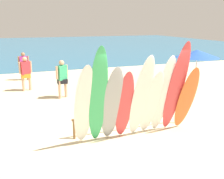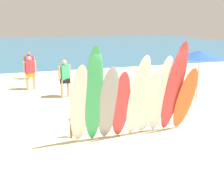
{
  "view_description": "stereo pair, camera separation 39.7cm",
  "coord_description": "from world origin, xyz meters",
  "px_view_note": "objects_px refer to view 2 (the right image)",
  "views": [
    {
      "loc": [
        -3.01,
        -6.64,
        3.22
      ],
      "look_at": [
        0.0,
        1.57,
        0.9
      ],
      "focal_mm": 40.98,
      "sensor_mm": 36.0,
      "label": 1
    },
    {
      "loc": [
        -2.63,
        -6.76,
        3.22
      ],
      "look_at": [
        0.0,
        1.57,
        0.9
      ],
      "focal_mm": 40.98,
      "sensor_mm": 36.0,
      "label": 2
    }
  ],
  "objects_px": {
    "surfboard_orange_8": "(185,100)",
    "beach_chair_red": "(177,97)",
    "beach_umbrella": "(200,54)",
    "surfboard_white_4": "(138,98)",
    "surfboard_green_1": "(94,97)",
    "beachgoer_strolling": "(30,71)",
    "surfboard_red_7": "(174,89)",
    "surfboard_rack": "(128,115)",
    "surfboard_white_6": "(161,96)",
    "surfboard_grey_2": "(108,104)",
    "surfboard_white_0": "(80,105)",
    "beachgoer_photographing": "(30,64)",
    "beachgoer_by_water": "(65,76)",
    "surfboard_white_5": "(149,103)",
    "surfboard_red_3": "(121,106)"
  },
  "relations": [
    {
      "from": "surfboard_white_0",
      "to": "surfboard_white_5",
      "type": "xyz_separation_m",
      "value": [
        1.97,
        0.02,
        -0.14
      ]
    },
    {
      "from": "surfboard_red_3",
      "to": "surfboard_white_6",
      "type": "xyz_separation_m",
      "value": [
        1.21,
        0.01,
        0.18
      ]
    },
    {
      "from": "surfboard_red_7",
      "to": "surfboard_white_5",
      "type": "bearing_deg",
      "value": 172.42
    },
    {
      "from": "surfboard_red_3",
      "to": "surfboard_rack",
      "type": "bearing_deg",
      "value": 55.77
    },
    {
      "from": "surfboard_white_0",
      "to": "beachgoer_by_water",
      "type": "bearing_deg",
      "value": 84.23
    },
    {
      "from": "beachgoer_photographing",
      "to": "beachgoer_strolling",
      "type": "bearing_deg",
      "value": -88.02
    },
    {
      "from": "surfboard_white_6",
      "to": "surfboard_orange_8",
      "type": "bearing_deg",
      "value": -7.51
    },
    {
      "from": "surfboard_white_5",
      "to": "beachgoer_photographing",
      "type": "height_order",
      "value": "surfboard_white_5"
    },
    {
      "from": "surfboard_rack",
      "to": "surfboard_white_6",
      "type": "distance_m",
      "value": 1.18
    },
    {
      "from": "surfboard_green_1",
      "to": "beachgoer_strolling",
      "type": "relative_size",
      "value": 1.73
    },
    {
      "from": "surfboard_white_6",
      "to": "beachgoer_strolling",
      "type": "xyz_separation_m",
      "value": [
        -3.55,
        6.54,
        -0.25
      ]
    },
    {
      "from": "surfboard_red_3",
      "to": "surfboard_orange_8",
      "type": "bearing_deg",
      "value": 2.21
    },
    {
      "from": "surfboard_white_0",
      "to": "beach_umbrella",
      "type": "relative_size",
      "value": 1.11
    },
    {
      "from": "surfboard_grey_2",
      "to": "beach_umbrella",
      "type": "xyz_separation_m",
      "value": [
        4.47,
        2.33,
        0.9
      ]
    },
    {
      "from": "surfboard_white_5",
      "to": "beachgoer_by_water",
      "type": "distance_m",
      "value": 5.03
    },
    {
      "from": "beach_chair_red",
      "to": "beachgoer_by_water",
      "type": "bearing_deg",
      "value": 161.82
    },
    {
      "from": "surfboard_white_6",
      "to": "beach_chair_red",
      "type": "distance_m",
      "value": 2.72
    },
    {
      "from": "surfboard_green_1",
      "to": "surfboard_white_5",
      "type": "xyz_separation_m",
      "value": [
        1.62,
        0.11,
        -0.36
      ]
    },
    {
      "from": "beachgoer_photographing",
      "to": "surfboard_white_0",
      "type": "bearing_deg",
      "value": -80.56
    },
    {
      "from": "surfboard_white_0",
      "to": "surfboard_white_4",
      "type": "relative_size",
      "value": 0.92
    },
    {
      "from": "surfboard_grey_2",
      "to": "surfboard_white_5",
      "type": "height_order",
      "value": "surfboard_grey_2"
    },
    {
      "from": "surfboard_grey_2",
      "to": "surfboard_white_4",
      "type": "height_order",
      "value": "surfboard_white_4"
    },
    {
      "from": "surfboard_white_0",
      "to": "beachgoer_photographing",
      "type": "bearing_deg",
      "value": 94.57
    },
    {
      "from": "beachgoer_strolling",
      "to": "beachgoer_photographing",
      "type": "distance_m",
      "value": 2.47
    },
    {
      "from": "surfboard_rack",
      "to": "surfboard_red_3",
      "type": "bearing_deg",
      "value": -127.54
    },
    {
      "from": "surfboard_white_0",
      "to": "surfboard_rack",
      "type": "bearing_deg",
      "value": 16.36
    },
    {
      "from": "surfboard_grey_2",
      "to": "surfboard_red_3",
      "type": "distance_m",
      "value": 0.37
    },
    {
      "from": "surfboard_red_3",
      "to": "beach_umbrella",
      "type": "bearing_deg",
      "value": 32.69
    },
    {
      "from": "surfboard_white_4",
      "to": "surfboard_orange_8",
      "type": "relative_size",
      "value": 1.22
    },
    {
      "from": "surfboard_grey_2",
      "to": "surfboard_white_4",
      "type": "bearing_deg",
      "value": -8.27
    },
    {
      "from": "surfboard_grey_2",
      "to": "surfboard_orange_8",
      "type": "relative_size",
      "value": 1.07
    },
    {
      "from": "beachgoer_strolling",
      "to": "beach_umbrella",
      "type": "xyz_separation_m",
      "value": [
        6.45,
        -4.24,
        1.05
      ]
    },
    {
      "from": "surfboard_orange_8",
      "to": "surfboard_rack",
      "type": "bearing_deg",
      "value": 160.26
    },
    {
      "from": "surfboard_red_7",
      "to": "beach_umbrella",
      "type": "xyz_separation_m",
      "value": [
        2.55,
        2.39,
        0.61
      ]
    },
    {
      "from": "beach_umbrella",
      "to": "surfboard_white_4",
      "type": "bearing_deg",
      "value": -146.57
    },
    {
      "from": "beach_chair_red",
      "to": "surfboard_white_6",
      "type": "bearing_deg",
      "value": -114.94
    },
    {
      "from": "surfboard_orange_8",
      "to": "beach_chair_red",
      "type": "relative_size",
      "value": 2.53
    },
    {
      "from": "surfboard_rack",
      "to": "surfboard_grey_2",
      "type": "relative_size",
      "value": 1.56
    },
    {
      "from": "beachgoer_by_water",
      "to": "beachgoer_photographing",
      "type": "distance_m",
      "value": 4.53
    },
    {
      "from": "surfboard_green_1",
      "to": "surfboard_red_3",
      "type": "height_order",
      "value": "surfboard_green_1"
    },
    {
      "from": "surfboard_rack",
      "to": "surfboard_red_7",
      "type": "bearing_deg",
      "value": -27.77
    },
    {
      "from": "surfboard_white_5",
      "to": "surfboard_red_7",
      "type": "bearing_deg",
      "value": -12.13
    },
    {
      "from": "surfboard_orange_8",
      "to": "beach_chair_red",
      "type": "xyz_separation_m",
      "value": [
        0.99,
        1.98,
        -0.58
      ]
    },
    {
      "from": "surfboard_white_6",
      "to": "beachgoer_strolling",
      "type": "height_order",
      "value": "surfboard_white_6"
    },
    {
      "from": "surfboard_green_1",
      "to": "surfboard_red_7",
      "type": "bearing_deg",
      "value": 3.89
    },
    {
      "from": "beachgoer_strolling",
      "to": "beachgoer_photographing",
      "type": "height_order",
      "value": "beachgoer_strolling"
    },
    {
      "from": "surfboard_white_0",
      "to": "surfboard_white_5",
      "type": "height_order",
      "value": "surfboard_white_0"
    },
    {
      "from": "beachgoer_photographing",
      "to": "beach_chair_red",
      "type": "relative_size",
      "value": 1.89
    },
    {
      "from": "surfboard_rack",
      "to": "surfboard_red_3",
      "type": "relative_size",
      "value": 1.68
    },
    {
      "from": "beach_chair_red",
      "to": "beach_umbrella",
      "type": "bearing_deg",
      "value": 35.67
    }
  ]
}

